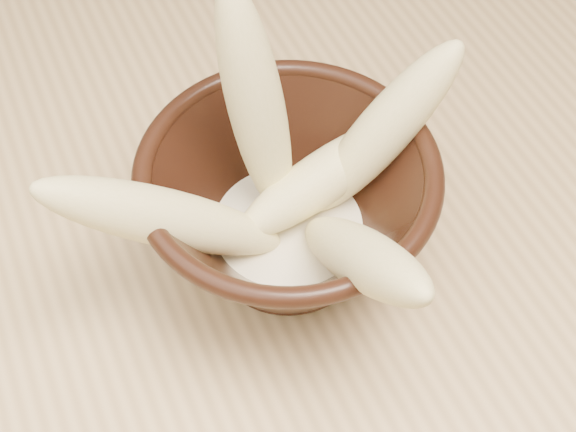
# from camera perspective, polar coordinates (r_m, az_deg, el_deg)

# --- Properties ---
(table) EXTENTS (1.20, 0.80, 0.75)m
(table) POSITION_cam_1_polar(r_m,az_deg,el_deg) (0.62, -0.66, -5.04)
(table) COLOR tan
(table) RESTS_ON ground
(bowl) EXTENTS (0.18, 0.18, 0.10)m
(bowl) POSITION_cam_1_polar(r_m,az_deg,el_deg) (0.50, 0.00, 0.58)
(bowl) COLOR black
(bowl) RESTS_ON table
(milk_puddle) EXTENTS (0.10, 0.10, 0.01)m
(milk_puddle) POSITION_cam_1_polar(r_m,az_deg,el_deg) (0.52, 0.00, -1.04)
(milk_puddle) COLOR beige
(milk_puddle) RESTS_ON bowl
(banana_upright) EXTENTS (0.05, 0.08, 0.17)m
(banana_upright) POSITION_cam_1_polar(r_m,az_deg,el_deg) (0.47, -2.28, 7.83)
(banana_upright) COLOR #E0D384
(banana_upright) RESTS_ON bowl
(banana_left) EXTENTS (0.15, 0.06, 0.13)m
(banana_left) POSITION_cam_1_polar(r_m,az_deg,el_deg) (0.46, -8.57, -0.16)
(banana_left) COLOR #E0D384
(banana_left) RESTS_ON bowl
(banana_right) EXTENTS (0.11, 0.04, 0.13)m
(banana_right) POSITION_cam_1_polar(r_m,az_deg,el_deg) (0.49, 6.79, 6.03)
(banana_right) COLOR #E0D384
(banana_right) RESTS_ON bowl
(banana_across) EXTENTS (0.14, 0.06, 0.05)m
(banana_across) POSITION_cam_1_polar(r_m,az_deg,el_deg) (0.50, 2.54, 2.76)
(banana_across) COLOR #E0D384
(banana_across) RESTS_ON bowl
(banana_front) EXTENTS (0.03, 0.14, 0.13)m
(banana_front) POSITION_cam_1_polar(r_m,az_deg,el_deg) (0.44, 5.20, -2.93)
(banana_front) COLOR #E0D384
(banana_front) RESTS_ON bowl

